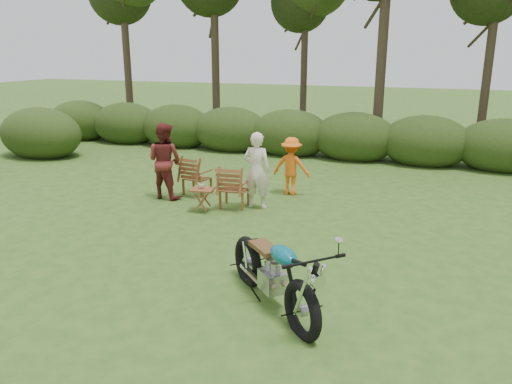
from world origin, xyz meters
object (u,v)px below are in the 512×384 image
(side_table, at_px, (203,200))
(lawn_chair_right, at_px, (234,207))
(adult_b, at_px, (166,197))
(child, at_px, (291,194))
(motorcycle, at_px, (272,305))
(adult_a, at_px, (257,207))
(lawn_chair_left, at_px, (198,194))
(cup, at_px, (201,186))

(side_table, bearing_deg, lawn_chair_right, 47.21)
(adult_b, height_order, child, adult_b)
(side_table, bearing_deg, adult_b, 153.45)
(motorcycle, distance_m, adult_b, 5.30)
(motorcycle, xyz_separation_m, child, (-1.27, 4.97, 0.00))
(motorcycle, bearing_deg, adult_b, 179.13)
(motorcycle, xyz_separation_m, adult_a, (-1.64, 3.77, 0.00))
(lawn_chair_right, distance_m, adult_a, 0.47)
(lawn_chair_left, bearing_deg, side_table, 128.88)
(adult_a, height_order, adult_b, adult_b)
(side_table, distance_m, cup, 0.29)
(adult_a, height_order, child, adult_a)
(adult_a, bearing_deg, cup, 33.16)
(child, bearing_deg, adult_a, 73.08)
(child, bearing_deg, side_table, 54.75)
(lawn_chair_left, relative_size, adult_b, 0.53)
(lawn_chair_left, xyz_separation_m, child, (1.97, 0.75, 0.00))
(cup, xyz_separation_m, child, (1.33, 1.80, -0.52))
(motorcycle, distance_m, side_table, 4.05)
(cup, bearing_deg, side_table, -41.27)
(side_table, xyz_separation_m, cup, (-0.04, 0.04, 0.29))
(lawn_chair_right, relative_size, adult_a, 0.56)
(motorcycle, distance_m, lawn_chair_left, 5.32)
(motorcycle, distance_m, cup, 4.13)
(motorcycle, relative_size, child, 1.62)
(adult_a, relative_size, child, 1.22)
(lawn_chair_left, bearing_deg, lawn_chair_right, 160.05)
(adult_b, bearing_deg, adult_a, -172.18)
(motorcycle, height_order, side_table, motorcycle)
(lawn_chair_left, bearing_deg, adult_a, 170.88)
(lawn_chair_right, height_order, child, child)
(cup, relative_size, adult_b, 0.08)
(adult_b, bearing_deg, child, -146.69)
(lawn_chair_left, xyz_separation_m, side_table, (0.68, -1.08, 0.24))
(cup, relative_size, child, 0.10)
(motorcycle, relative_size, side_table, 4.40)
(lawn_chair_left, xyz_separation_m, adult_b, (-0.52, -0.48, 0.00))
(lawn_chair_right, bearing_deg, adult_a, -170.21)
(adult_a, distance_m, adult_b, 2.13)
(side_table, bearing_deg, cup, 138.73)
(side_table, distance_m, adult_a, 1.14)
(motorcycle, bearing_deg, lawn_chair_left, 171.49)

